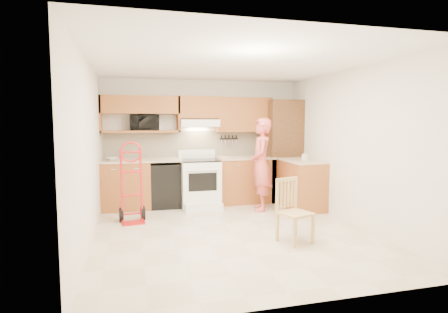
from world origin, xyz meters
name	(u,v)px	position (x,y,z in m)	size (l,w,h in m)	color
floor	(232,233)	(0.00, 0.00, -0.01)	(4.00, 4.50, 0.02)	#C4B295
ceiling	(233,62)	(0.00, 0.00, 2.51)	(4.00, 4.50, 0.02)	white
wall_back	(203,141)	(0.00, 2.26, 1.25)	(4.00, 0.02, 2.50)	beige
wall_front	(304,169)	(0.00, -2.26, 1.25)	(4.00, 0.02, 2.50)	beige
wall_left	(88,152)	(-2.01, 0.00, 1.25)	(0.02, 4.50, 2.50)	beige
wall_right	(353,147)	(2.01, 0.00, 1.25)	(0.02, 4.50, 2.50)	beige
backsplash	(203,144)	(0.00, 2.23, 1.20)	(3.92, 0.03, 0.55)	beige
lower_cab_left	(126,185)	(-1.55, 1.95, 0.45)	(0.90, 0.60, 0.90)	brown
dishwasher	(166,185)	(-0.80, 1.95, 0.42)	(0.60, 0.60, 0.85)	black
lower_cab_right	(245,180)	(0.83, 1.95, 0.45)	(1.14, 0.60, 0.90)	brown
countertop_left	(142,160)	(-1.25, 1.95, 0.92)	(1.50, 0.63, 0.04)	#C0AA8D
countertop_right	(245,158)	(0.83, 1.95, 0.92)	(1.14, 0.63, 0.04)	#C0AA8D
cab_return_right	(301,185)	(1.70, 1.15, 0.45)	(0.60, 1.00, 0.90)	brown
countertop_return	(302,161)	(1.70, 1.15, 0.92)	(0.63, 1.00, 0.04)	#C0AA8D
pantry_tall	(282,151)	(1.65, 1.95, 1.05)	(0.70, 0.60, 2.10)	brown
upper_cab_left	(140,105)	(-1.25, 2.08, 1.98)	(1.50, 0.33, 0.34)	brown
upper_shelf_mw	(141,131)	(-1.25, 2.08, 1.47)	(1.50, 0.33, 0.04)	brown
upper_cab_center	(198,107)	(-0.12, 2.08, 1.94)	(0.76, 0.33, 0.44)	brown
upper_cab_right	(244,115)	(0.83, 2.08, 1.80)	(1.14, 0.33, 0.70)	brown
range_hood	(199,123)	(-0.12, 2.02, 1.63)	(0.76, 0.46, 0.14)	white
knife_strip	(229,142)	(0.55, 2.21, 1.24)	(0.40, 0.05, 0.29)	black
microwave	(145,123)	(-1.17, 2.08, 1.64)	(0.55, 0.37, 0.30)	black
range	(200,179)	(-0.16, 1.71, 0.55)	(0.74, 0.98, 1.09)	white
person	(261,164)	(0.90, 1.22, 0.86)	(0.63, 0.41, 1.73)	#D3554D
hand_truck	(132,186)	(-1.44, 0.95, 0.60)	(0.47, 0.43, 1.20)	red
dining_chair	(295,211)	(0.71, -0.65, 0.44)	(0.39, 0.43, 0.88)	tan
soap_bottle	(305,156)	(1.70, 1.03, 1.02)	(0.08, 0.08, 0.17)	white
bowl	(113,159)	(-1.78, 1.95, 0.97)	(0.21, 0.21, 0.05)	white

